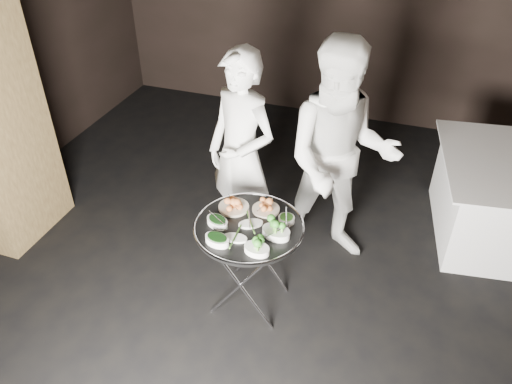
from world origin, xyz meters
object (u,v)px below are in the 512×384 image
(waiter_right, at_px, (340,159))
(tray_stand, at_px, (249,262))
(serving_tray, at_px, (249,227))
(waiter_left, at_px, (242,156))

(waiter_right, bearing_deg, tray_stand, -135.72)
(tray_stand, height_order, waiter_right, waiter_right)
(serving_tray, relative_size, waiter_left, 0.44)
(waiter_left, height_order, waiter_right, waiter_right)
(waiter_left, bearing_deg, serving_tray, -44.16)
(waiter_left, relative_size, waiter_right, 0.93)
(waiter_right, bearing_deg, waiter_left, 172.77)
(tray_stand, relative_size, waiter_right, 0.39)
(waiter_right, bearing_deg, serving_tray, -135.72)
(tray_stand, xyz_separation_m, serving_tray, (0.00, 0.00, 0.33))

